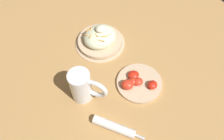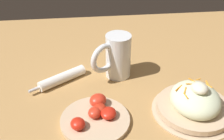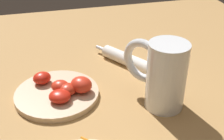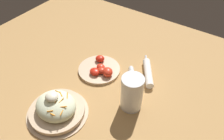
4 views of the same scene
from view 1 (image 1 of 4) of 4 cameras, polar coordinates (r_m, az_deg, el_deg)
ground_plane at (r=0.99m, az=1.01°, el=1.70°), size 1.43×1.43×0.00m
salad_plate at (r=1.04m, az=-3.08°, el=7.92°), size 0.23×0.23×0.10m
beer_mug at (r=0.86m, az=-7.49°, el=-4.37°), size 0.11×0.14×0.15m
napkin_roll at (r=0.84m, az=0.64°, el=-14.19°), size 0.12×0.18×0.03m
tomato_plate at (r=0.93m, az=6.58°, el=-3.14°), size 0.19×0.19×0.05m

